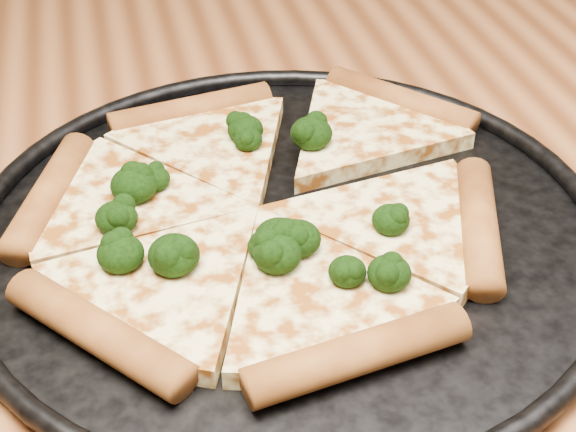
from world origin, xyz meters
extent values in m
cube|color=brown|center=(0.00, 0.00, 0.73)|extent=(1.20, 0.90, 0.04)
cylinder|color=black|center=(-0.01, -0.03, 0.75)|extent=(0.39, 0.39, 0.01)
torus|color=black|center=(-0.01, -0.03, 0.76)|extent=(0.41, 0.41, 0.01)
cylinder|color=#A15D28|center=(0.11, 0.09, 0.77)|extent=(0.10, 0.11, 0.02)
cylinder|color=#A15D28|center=(-0.05, 0.12, 0.77)|extent=(0.13, 0.04, 0.02)
cylinder|color=#A15D28|center=(-0.16, 0.03, 0.77)|extent=(0.06, 0.12, 0.02)
cylinder|color=#A15D28|center=(-0.13, -0.11, 0.77)|extent=(0.10, 0.11, 0.02)
cylinder|color=#A15D28|center=(0.00, -0.15, 0.77)|extent=(0.13, 0.04, 0.02)
cylinder|color=#A15D28|center=(0.10, -0.07, 0.77)|extent=(0.06, 0.12, 0.02)
ellipsoid|color=black|center=(-0.02, 0.05, 0.77)|extent=(0.02, 0.02, 0.02)
ellipsoid|color=black|center=(-0.03, -0.08, 0.78)|extent=(0.03, 0.03, 0.02)
ellipsoid|color=black|center=(-0.01, -0.07, 0.78)|extent=(0.03, 0.03, 0.02)
ellipsoid|color=black|center=(0.03, -0.11, 0.78)|extent=(0.02, 0.02, 0.02)
ellipsoid|color=black|center=(0.02, 0.05, 0.78)|extent=(0.03, 0.03, 0.02)
ellipsoid|color=black|center=(-0.09, 0.02, 0.77)|extent=(0.02, 0.02, 0.02)
ellipsoid|color=black|center=(-0.03, -0.07, 0.77)|extent=(0.02, 0.02, 0.02)
ellipsoid|color=black|center=(-0.10, 0.01, 0.78)|extent=(0.03, 0.03, 0.02)
ellipsoid|color=black|center=(0.05, -0.06, 0.78)|extent=(0.02, 0.02, 0.02)
ellipsoid|color=black|center=(-0.02, -0.06, 0.78)|extent=(0.03, 0.03, 0.02)
ellipsoid|color=black|center=(-0.11, -0.06, 0.78)|extent=(0.03, 0.03, 0.02)
ellipsoid|color=black|center=(-0.11, -0.02, 0.78)|extent=(0.03, 0.03, 0.02)
ellipsoid|color=black|center=(-0.02, 0.06, 0.78)|extent=(0.03, 0.03, 0.02)
ellipsoid|color=black|center=(-0.09, -0.07, 0.78)|extent=(0.03, 0.03, 0.02)
ellipsoid|color=black|center=(0.01, -0.10, 0.77)|extent=(0.02, 0.02, 0.02)
camera|label=1|loc=(-0.11, -0.45, 1.08)|focal=53.27mm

